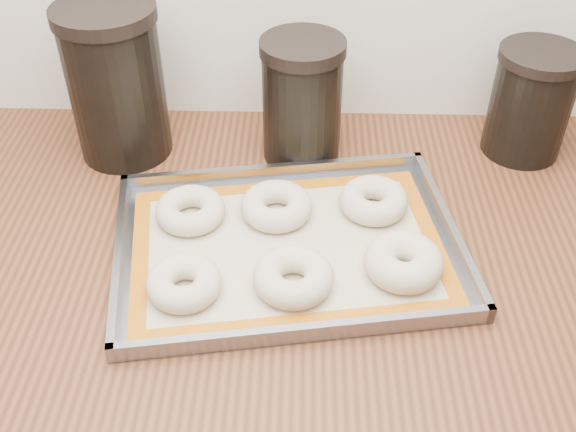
{
  "coord_description": "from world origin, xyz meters",
  "views": [
    {
      "loc": [
        -0.1,
        0.97,
        1.53
      ],
      "look_at": [
        -0.12,
        1.64,
        0.96
      ],
      "focal_mm": 42.0,
      "sensor_mm": 36.0,
      "label": 1
    }
  ],
  "objects_px": {
    "bagel_front_mid": "(293,277)",
    "canister_right": "(531,102)",
    "canister_left": "(116,83)",
    "bagel_back_left": "(190,210)",
    "canister_mid": "(302,100)",
    "bagel_back_mid": "(276,206)",
    "bagel_front_right": "(404,262)",
    "bagel_front_left": "(184,283)",
    "baking_tray": "(288,246)",
    "bagel_back_right": "(374,200)"
  },
  "relations": [
    {
      "from": "bagel_front_mid",
      "to": "canister_right",
      "type": "height_order",
      "value": "canister_right"
    },
    {
      "from": "canister_left",
      "to": "bagel_back_left",
      "type": "bearing_deg",
      "value": -54.17
    },
    {
      "from": "bagel_back_left",
      "to": "canister_mid",
      "type": "distance_m",
      "value": 0.25
    },
    {
      "from": "bagel_back_mid",
      "to": "canister_left",
      "type": "xyz_separation_m",
      "value": [
        -0.25,
        0.17,
        0.1
      ]
    },
    {
      "from": "bagel_front_right",
      "to": "bagel_back_mid",
      "type": "relative_size",
      "value": 1.0
    },
    {
      "from": "canister_left",
      "to": "canister_right",
      "type": "distance_m",
      "value": 0.64
    },
    {
      "from": "canister_left",
      "to": "bagel_front_left",
      "type": "bearing_deg",
      "value": -66.35
    },
    {
      "from": "baking_tray",
      "to": "canister_mid",
      "type": "height_order",
      "value": "canister_mid"
    },
    {
      "from": "baking_tray",
      "to": "canister_left",
      "type": "xyz_separation_m",
      "value": [
        -0.27,
        0.23,
        0.12
      ]
    },
    {
      "from": "bagel_front_right",
      "to": "canister_right",
      "type": "height_order",
      "value": "canister_right"
    },
    {
      "from": "bagel_back_mid",
      "to": "bagel_front_right",
      "type": "bearing_deg",
      "value": -33.79
    },
    {
      "from": "bagel_back_mid",
      "to": "canister_right",
      "type": "bearing_deg",
      "value": 25.38
    },
    {
      "from": "bagel_back_left",
      "to": "canister_right",
      "type": "xyz_separation_m",
      "value": [
        0.51,
        0.2,
        0.07
      ]
    },
    {
      "from": "bagel_front_left",
      "to": "bagel_front_mid",
      "type": "height_order",
      "value": "bagel_front_mid"
    },
    {
      "from": "baking_tray",
      "to": "bagel_back_mid",
      "type": "height_order",
      "value": "bagel_back_mid"
    },
    {
      "from": "bagel_back_left",
      "to": "canister_left",
      "type": "distance_m",
      "value": 0.24
    },
    {
      "from": "bagel_front_left",
      "to": "canister_right",
      "type": "bearing_deg",
      "value": 34.21
    },
    {
      "from": "canister_right",
      "to": "baking_tray",
      "type": "bearing_deg",
      "value": -145.91
    },
    {
      "from": "bagel_back_right",
      "to": "canister_left",
      "type": "bearing_deg",
      "value": 158.8
    },
    {
      "from": "canister_left",
      "to": "canister_right",
      "type": "bearing_deg",
      "value": 1.62
    },
    {
      "from": "bagel_front_left",
      "to": "bagel_back_mid",
      "type": "distance_m",
      "value": 0.19
    },
    {
      "from": "bagel_back_left",
      "to": "canister_mid",
      "type": "xyz_separation_m",
      "value": [
        0.15,
        0.17,
        0.08
      ]
    },
    {
      "from": "bagel_front_left",
      "to": "bagel_front_mid",
      "type": "distance_m",
      "value": 0.14
    },
    {
      "from": "bagel_front_right",
      "to": "canister_left",
      "type": "bearing_deg",
      "value": 146.27
    },
    {
      "from": "bagel_back_right",
      "to": "canister_left",
      "type": "distance_m",
      "value": 0.43
    },
    {
      "from": "baking_tray",
      "to": "bagel_front_right",
      "type": "relative_size",
      "value": 4.96
    },
    {
      "from": "bagel_back_right",
      "to": "canister_right",
      "type": "distance_m",
      "value": 0.31
    },
    {
      "from": "bagel_back_right",
      "to": "bagel_back_mid",
      "type": "bearing_deg",
      "value": -173.49
    },
    {
      "from": "baking_tray",
      "to": "bagel_back_right",
      "type": "height_order",
      "value": "bagel_back_right"
    },
    {
      "from": "bagel_front_mid",
      "to": "bagel_back_left",
      "type": "relative_size",
      "value": 1.04
    },
    {
      "from": "canister_left",
      "to": "canister_mid",
      "type": "bearing_deg",
      "value": -0.97
    },
    {
      "from": "bagel_front_mid",
      "to": "bagel_back_right",
      "type": "relative_size",
      "value": 1.04
    },
    {
      "from": "bagel_front_right",
      "to": "canister_mid",
      "type": "bearing_deg",
      "value": 116.14
    },
    {
      "from": "bagel_front_mid",
      "to": "bagel_back_right",
      "type": "height_order",
      "value": "same"
    },
    {
      "from": "canister_left",
      "to": "canister_right",
      "type": "relative_size",
      "value": 1.39
    },
    {
      "from": "baking_tray",
      "to": "bagel_back_left",
      "type": "relative_size",
      "value": 5.14
    },
    {
      "from": "canister_mid",
      "to": "bagel_back_right",
      "type": "bearing_deg",
      "value": -54.19
    },
    {
      "from": "bagel_back_mid",
      "to": "canister_mid",
      "type": "relative_size",
      "value": 0.52
    },
    {
      "from": "bagel_front_right",
      "to": "bagel_back_left",
      "type": "height_order",
      "value": "bagel_front_right"
    },
    {
      "from": "bagel_front_left",
      "to": "baking_tray",
      "type": "bearing_deg",
      "value": 34.56
    },
    {
      "from": "bagel_front_mid",
      "to": "canister_right",
      "type": "relative_size",
      "value": 0.59
    },
    {
      "from": "canister_left",
      "to": "canister_mid",
      "type": "relative_size",
      "value": 1.23
    },
    {
      "from": "bagel_front_mid",
      "to": "canister_right",
      "type": "bearing_deg",
      "value": 41.97
    },
    {
      "from": "baking_tray",
      "to": "canister_mid",
      "type": "bearing_deg",
      "value": 86.19
    },
    {
      "from": "bagel_front_mid",
      "to": "bagel_back_mid",
      "type": "distance_m",
      "value": 0.14
    },
    {
      "from": "canister_right",
      "to": "bagel_front_right",
      "type": "bearing_deg",
      "value": -126.65
    },
    {
      "from": "bagel_front_mid",
      "to": "bagel_front_left",
      "type": "bearing_deg",
      "value": -174.47
    },
    {
      "from": "bagel_back_left",
      "to": "bagel_back_right",
      "type": "xyz_separation_m",
      "value": [
        0.26,
        0.03,
        0.0
      ]
    },
    {
      "from": "baking_tray",
      "to": "bagel_front_left",
      "type": "xyz_separation_m",
      "value": [
        -0.13,
        -0.09,
        0.02
      ]
    },
    {
      "from": "bagel_front_left",
      "to": "bagel_front_right",
      "type": "xyz_separation_m",
      "value": [
        0.28,
        0.04,
        0.0
      ]
    }
  ]
}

